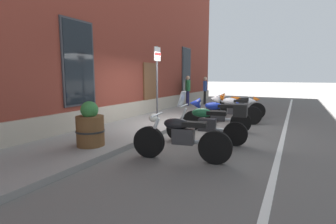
# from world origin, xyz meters

# --- Properties ---
(ground_plane) EXTENTS (140.00, 140.00, 0.00)m
(ground_plane) POSITION_xyz_m (0.00, 0.00, 0.00)
(ground_plane) COLOR #565451
(sidewalk) EXTENTS (26.39, 2.36, 0.12)m
(sidewalk) POSITION_xyz_m (0.00, 1.18, 0.06)
(sidewalk) COLOR slate
(sidewalk) RESTS_ON ground_plane
(lane_stripe) EXTENTS (26.39, 0.12, 0.01)m
(lane_stripe) POSITION_xyz_m (0.00, -3.20, 0.00)
(lane_stripe) COLOR silver
(lane_stripe) RESTS_ON ground_plane
(brick_pub_facade) EXTENTS (20.39, 5.82, 9.23)m
(brick_pub_facade) POSITION_xyz_m (-0.00, 5.23, 4.61)
(brick_pub_facade) COLOR maroon
(brick_pub_facade) RESTS_ON ground_plane
(motorcycle_black_naked) EXTENTS (0.66, 2.06, 0.96)m
(motorcycle_black_naked) POSITION_xyz_m (-2.99, -1.40, 0.48)
(motorcycle_black_naked) COLOR black
(motorcycle_black_naked) RESTS_ON ground_plane
(motorcycle_green_touring) EXTENTS (0.67, 2.12, 1.34)m
(motorcycle_green_touring) POSITION_xyz_m (-1.43, -1.54, 0.56)
(motorcycle_green_touring) COLOR black
(motorcycle_green_touring) RESTS_ON ground_plane
(motorcycle_blue_sport) EXTENTS (0.71, 2.09, 1.05)m
(motorcycle_blue_sport) POSITION_xyz_m (0.02, -1.19, 0.57)
(motorcycle_blue_sport) COLOR black
(motorcycle_blue_sport) RESTS_ON ground_plane
(motorcycle_white_sport) EXTENTS (0.62, 2.05, 1.08)m
(motorcycle_white_sport) POSITION_xyz_m (1.61, -1.34, 0.58)
(motorcycle_white_sport) COLOR black
(motorcycle_white_sport) RESTS_ON ground_plane
(motorcycle_orange_sport) EXTENTS (0.62, 2.20, 1.02)m
(motorcycle_orange_sport) POSITION_xyz_m (2.93, -1.24, 0.56)
(motorcycle_orange_sport) COLOR black
(motorcycle_orange_sport) RESTS_ON ground_plane
(pedestrian_striped_shirt) EXTENTS (0.50, 0.39, 1.62)m
(pedestrian_striped_shirt) POSITION_xyz_m (5.25, 1.87, 1.03)
(pedestrian_striped_shirt) COLOR #1E1E4C
(pedestrian_striped_shirt) RESTS_ON sidewalk
(pedestrian_blue_top) EXTENTS (0.56, 0.33, 1.57)m
(pedestrian_blue_top) POSITION_xyz_m (6.14, 1.19, 1.00)
(pedestrian_blue_top) COLOR black
(pedestrian_blue_top) RESTS_ON sidewalk
(parking_sign) EXTENTS (0.36, 0.07, 2.56)m
(parking_sign) POSITION_xyz_m (-0.33, 0.64, 1.77)
(parking_sign) COLOR #4C4C51
(parking_sign) RESTS_ON sidewalk
(barrel_planter) EXTENTS (0.66, 0.66, 1.04)m
(barrel_planter) POSITION_xyz_m (-3.32, 0.73, 0.56)
(barrel_planter) COLOR brown
(barrel_planter) RESTS_ON sidewalk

